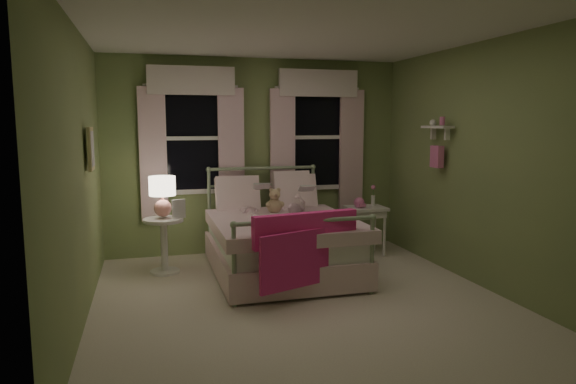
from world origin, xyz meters
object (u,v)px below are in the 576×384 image
object	(u,v)px
nightstand_left	(164,238)
bed	(281,241)
teddy_bear	(275,202)
child_left	(249,191)
table_lamp	(162,192)
child_right	(293,186)
nightstand_right	(366,214)

from	to	relation	value
nightstand_left	bed	bearing A→B (deg)	-14.39
nightstand_left	teddy_bear	bearing A→B (deg)	-2.80
child_left	table_lamp	xyz separation A→B (m)	(-1.03, -0.09, 0.03)
child_right	teddy_bear	bearing A→B (deg)	45.56
bed	nightstand_right	bearing A→B (deg)	20.14
child_left	nightstand_left	world-z (taller)	child_left
nightstand_left	table_lamp	bearing A→B (deg)	-45.00
child_left	nightstand_right	distance (m)	1.62
bed	teddy_bear	xyz separation A→B (m)	(-0.01, 0.27, 0.42)
table_lamp	teddy_bear	bearing A→B (deg)	-2.80
child_left	nightstand_right	bearing A→B (deg)	-179.29
teddy_bear	child_right	bearing A→B (deg)	29.50
bed	nightstand_right	world-z (taller)	bed
child_right	nightstand_right	world-z (taller)	child_right
child_right	teddy_bear	xyz separation A→B (m)	(-0.28, -0.16, -0.17)
bed	nightstand_right	size ratio (longest dim) A/B	3.18
teddy_bear	table_lamp	size ratio (longest dim) A/B	0.66
child_left	teddy_bear	size ratio (longest dim) A/B	2.28
child_left	nightstand_left	bearing A→B (deg)	4.47
teddy_bear	nightstand_left	size ratio (longest dim) A/B	0.48
child_right	table_lamp	size ratio (longest dim) A/B	1.67
child_right	nightstand_left	world-z (taller)	child_right
child_left	child_right	world-z (taller)	child_right
table_lamp	child_right	bearing A→B (deg)	3.37
bed	nightstand_right	xyz separation A→B (m)	(1.29, 0.47, 0.17)
bed	teddy_bear	size ratio (longest dim) A/B	6.51
bed	child_right	distance (m)	0.78
teddy_bear	nightstand_right	xyz separation A→B (m)	(1.29, 0.20, -0.24)
nightstand_right	child_left	bearing A→B (deg)	-178.57
nightstand_left	table_lamp	size ratio (longest dim) A/B	1.38
bed	child_left	world-z (taller)	child_left
child_left	child_right	xyz separation A→B (m)	(0.56, 0.00, 0.04)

